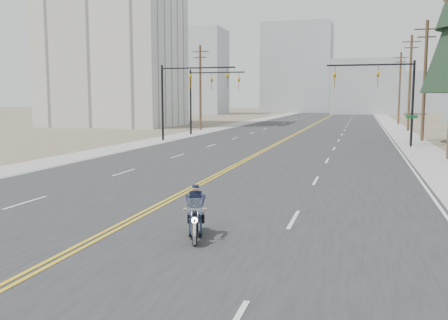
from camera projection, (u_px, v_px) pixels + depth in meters
ground_plane at (89, 243)px, 13.47m from camera, size 400.00×400.00×0.00m
road at (316, 123)px, 80.46m from camera, size 20.00×200.00×0.01m
sidewalk_left at (247, 122)px, 83.49m from camera, size 3.00×200.00×0.01m
sidewalk_right at (391, 124)px, 77.43m from camera, size 3.00×200.00×0.01m
traffic_mast_left at (183, 87)px, 45.87m from camera, size 7.10×0.26×7.00m
traffic_mast_right at (387, 86)px, 41.13m from camera, size 7.10×0.26×7.00m
traffic_mast_far at (205, 90)px, 53.62m from camera, size 6.10×0.26×7.00m
street_sign at (411, 126)px, 39.12m from camera, size 0.90×0.06×2.62m
utility_pole_c at (425, 79)px, 45.85m from camera, size 2.20×0.30×11.00m
utility_pole_d at (410, 82)px, 60.17m from camera, size 2.20×0.30×11.50m
utility_pole_e at (400, 87)px, 76.47m from camera, size 2.20×0.30×11.00m
utility_pole_left at (200, 86)px, 62.04m from camera, size 2.20×0.30×10.50m
apartment_block at (113, 21)px, 71.67m from camera, size 18.00×14.00×30.00m
haze_bldg_a at (198, 72)px, 131.42m from camera, size 14.00×12.00×22.00m
haze_bldg_b at (367, 87)px, 130.14m from camera, size 18.00×14.00×14.00m
haze_bldg_d at (297, 69)px, 149.04m from camera, size 20.00×15.00×26.00m
haze_bldg_e at (424, 92)px, 149.70m from camera, size 14.00×14.00×12.00m
haze_bldg_f at (167, 85)px, 150.09m from camera, size 12.00×12.00×16.00m
motorcyclist at (195, 212)px, 13.83m from camera, size 1.33×2.05×1.48m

